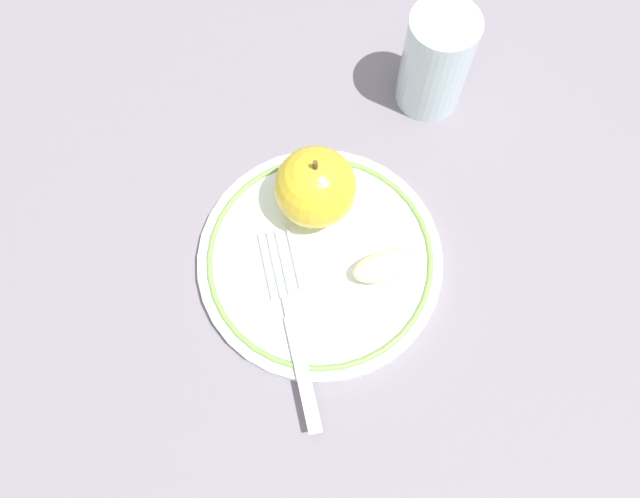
% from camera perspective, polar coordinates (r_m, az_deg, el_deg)
% --- Properties ---
extents(ground_plane, '(2.00, 2.00, 0.00)m').
position_cam_1_polar(ground_plane, '(0.59, 0.62, -2.39)').
color(ground_plane, slate).
extents(plate, '(0.23, 0.23, 0.02)m').
position_cam_1_polar(plate, '(0.58, 0.00, -0.95)').
color(plate, white).
rests_on(plate, ground_plane).
extents(apple_red_whole, '(0.08, 0.08, 0.08)m').
position_cam_1_polar(apple_red_whole, '(0.56, -0.41, 5.65)').
color(apple_red_whole, gold).
rests_on(apple_red_whole, plate).
extents(apple_slice_front, '(0.07, 0.07, 0.02)m').
position_cam_1_polar(apple_slice_front, '(0.57, 6.30, -1.49)').
color(apple_slice_front, beige).
rests_on(apple_slice_front, plate).
extents(fork, '(0.13, 0.16, 0.00)m').
position_cam_1_polar(fork, '(0.56, -2.41, -7.60)').
color(fork, silver).
rests_on(fork, plate).
extents(drinking_glass, '(0.07, 0.07, 0.11)m').
position_cam_1_polar(drinking_glass, '(0.64, 10.53, 16.50)').
color(drinking_glass, silver).
rests_on(drinking_glass, ground_plane).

